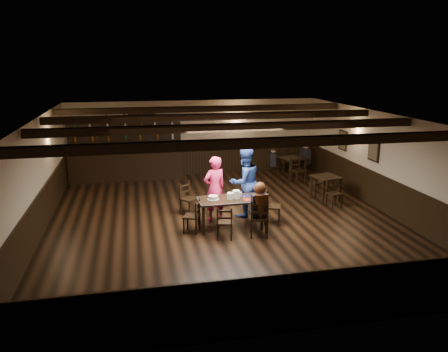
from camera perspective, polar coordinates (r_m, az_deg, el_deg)
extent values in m
plane|color=black|center=(11.49, -0.05, -5.83)|extent=(10.00, 10.00, 0.00)
cube|color=beige|center=(15.92, -3.75, 4.99)|extent=(9.00, 0.02, 2.70)
cube|color=beige|center=(6.53, 9.08, -9.76)|extent=(9.00, 0.02, 2.70)
cube|color=beige|center=(11.11, -23.41, -0.50)|extent=(0.02, 10.00, 2.70)
cube|color=beige|center=(12.77, 20.13, 1.68)|extent=(0.02, 10.00, 2.70)
cube|color=silver|center=(10.84, -0.06, 7.66)|extent=(9.00, 10.00, 0.02)
cube|color=black|center=(16.05, -3.69, 1.98)|extent=(9.00, 0.04, 1.00)
cube|color=black|center=(6.95, 8.70, -16.05)|extent=(9.00, 0.04, 1.00)
cube|color=black|center=(11.34, -22.83, -4.64)|extent=(0.04, 10.00, 1.00)
cube|color=black|center=(12.96, 19.69, -1.99)|extent=(0.04, 10.00, 1.00)
cube|color=black|center=(15.66, -10.71, 6.46)|extent=(0.90, 0.03, 1.00)
cube|color=black|center=(15.64, -10.71, 6.45)|extent=(0.80, 0.02, 0.90)
cube|color=black|center=(13.12, 18.98, 3.23)|extent=(0.03, 0.55, 0.65)
cube|color=#72664C|center=(13.11, 18.91, 3.23)|extent=(0.02, 0.45, 0.55)
cube|color=black|center=(14.76, 15.25, 4.52)|extent=(0.03, 0.55, 0.65)
cube|color=#72664C|center=(14.75, 15.18, 4.52)|extent=(0.02, 0.45, 0.55)
cube|color=black|center=(7.98, 4.36, 4.31)|extent=(8.90, 0.18, 0.18)
cube|color=black|center=(9.89, 1.13, 6.38)|extent=(8.90, 0.18, 0.18)
cube|color=black|center=(11.83, -1.06, 7.76)|extent=(8.90, 0.18, 0.18)
cube|color=black|center=(13.79, -2.64, 8.74)|extent=(8.90, 0.18, 0.18)
cube|color=black|center=(10.46, -2.70, -5.88)|extent=(0.06, 0.06, 0.71)
cube|color=black|center=(11.08, -3.32, -4.69)|extent=(0.06, 0.06, 0.71)
cube|color=black|center=(10.80, 4.97, -5.26)|extent=(0.06, 0.06, 0.71)
cube|color=black|center=(11.40, 3.95, -4.14)|extent=(0.06, 0.06, 0.71)
cube|color=black|center=(10.79, 0.77, -3.11)|extent=(1.59, 0.82, 0.04)
cube|color=#A5A8AD|center=(11.14, 0.31, -2.53)|extent=(1.58, 0.06, 0.04)
cube|color=#A5A8AD|center=(10.44, 1.27, -3.73)|extent=(1.58, 0.06, 0.04)
cube|color=#A5A8AD|center=(10.99, 4.71, -2.83)|extent=(0.04, 0.79, 0.04)
cube|color=#A5A8AD|center=(10.64, -3.29, -3.39)|extent=(0.04, 0.79, 0.04)
cube|color=black|center=(10.46, 1.00, -6.84)|extent=(0.04, 0.04, 0.38)
cube|color=black|center=(10.18, 0.97, -7.46)|extent=(0.04, 0.04, 0.38)
cube|color=black|center=(10.47, -0.75, -6.81)|extent=(0.04, 0.04, 0.38)
cube|color=black|center=(10.19, -0.84, -7.43)|extent=(0.04, 0.04, 0.38)
cube|color=black|center=(10.25, 0.10, -6.06)|extent=(0.45, 0.43, 0.04)
cube|color=black|center=(10.04, 0.07, -5.30)|extent=(0.37, 0.12, 0.40)
cube|color=black|center=(10.06, 0.07, -5.51)|extent=(0.31, 0.10, 0.04)
cube|color=black|center=(10.00, 0.07, -4.66)|extent=(0.31, 0.10, 0.04)
cube|color=black|center=(10.64, 5.50, -6.34)|extent=(0.04, 0.04, 0.44)
cube|color=black|center=(10.32, 5.67, -7.04)|extent=(0.04, 0.04, 0.44)
cube|color=black|center=(10.62, 3.49, -6.35)|extent=(0.04, 0.04, 0.44)
cube|color=black|center=(10.29, 3.59, -7.05)|extent=(0.04, 0.04, 0.44)
cube|color=black|center=(10.38, 4.59, -5.45)|extent=(0.51, 0.50, 0.04)
cube|color=black|center=(10.14, 4.69, -4.56)|extent=(0.43, 0.13, 0.46)
cube|color=black|center=(10.15, 4.68, -4.80)|extent=(0.37, 0.10, 0.05)
cube|color=black|center=(10.09, 4.70, -3.81)|extent=(0.37, 0.10, 0.05)
cube|color=black|center=(10.90, -4.76, -5.97)|extent=(0.04, 0.04, 0.39)
cube|color=black|center=(10.82, -3.20, -6.10)|extent=(0.04, 0.04, 0.39)
cube|color=black|center=(10.61, -5.27, -6.57)|extent=(0.04, 0.04, 0.39)
cube|color=black|center=(10.53, -3.67, -6.71)|extent=(0.04, 0.04, 0.39)
cube|color=black|center=(10.64, -4.25, -5.27)|extent=(0.48, 0.49, 0.04)
cube|color=black|center=(10.53, -3.47, -4.30)|extent=(0.18, 0.36, 0.41)
cube|color=black|center=(10.54, -3.46, -4.51)|extent=(0.15, 0.31, 0.05)
cube|color=black|center=(10.49, -3.48, -3.67)|extent=(0.15, 0.31, 0.05)
cube|color=black|center=(11.14, 7.16, -5.44)|extent=(0.05, 0.05, 0.43)
cube|color=black|center=(11.16, 5.40, -5.36)|extent=(0.05, 0.05, 0.43)
cube|color=black|center=(11.48, 7.24, -4.83)|extent=(0.05, 0.05, 0.43)
cube|color=black|center=(11.50, 5.53, -4.75)|extent=(0.05, 0.05, 0.43)
cube|color=black|center=(11.24, 6.37, -3.96)|extent=(0.53, 0.54, 0.04)
cube|color=black|center=(11.18, 5.53, -2.82)|extent=(0.19, 0.41, 0.45)
cube|color=black|center=(11.19, 5.52, -3.04)|extent=(0.15, 0.35, 0.05)
cube|color=black|center=(11.14, 5.54, -2.16)|extent=(0.15, 0.35, 0.05)
cube|color=black|center=(11.71, -4.53, -4.41)|extent=(0.05, 0.05, 0.41)
cube|color=black|center=(11.92, -5.69, -4.09)|extent=(0.05, 0.05, 0.41)
cube|color=black|center=(11.95, -3.41, -3.99)|extent=(0.05, 0.05, 0.41)
cube|color=black|center=(12.16, -4.57, -3.68)|extent=(0.05, 0.05, 0.41)
cube|color=black|center=(11.86, -4.57, -3.01)|extent=(0.56, 0.55, 0.04)
cube|color=black|center=(11.90, -5.17, -1.87)|extent=(0.33, 0.29, 0.43)
cube|color=black|center=(11.92, -5.17, -2.06)|extent=(0.28, 0.24, 0.05)
cube|color=black|center=(11.87, -5.19, -1.27)|extent=(0.28, 0.24, 0.05)
imported|color=#EE3076|center=(11.28, -1.24, -1.67)|extent=(0.72, 0.60, 1.71)
imported|color=navy|center=(11.58, 2.71, -0.82)|extent=(1.10, 0.99, 1.87)
cube|color=black|center=(10.48, 4.40, -4.88)|extent=(0.35, 0.35, 0.14)
cube|color=black|center=(10.28, 4.63, -3.81)|extent=(0.37, 0.22, 0.52)
cylinder|color=black|center=(10.20, 4.65, -2.53)|extent=(0.11, 0.37, 0.37)
sphere|color=#D8A384|center=(10.16, 4.67, -1.65)|extent=(0.23, 0.23, 0.23)
sphere|color=#32150B|center=(10.12, 4.73, -1.64)|extent=(0.28, 0.28, 0.28)
cone|color=#32150B|center=(10.16, 4.85, -4.17)|extent=(0.22, 0.22, 0.65)
cylinder|color=white|center=(10.75, -1.43, -3.02)|extent=(0.29, 0.29, 0.01)
cylinder|color=white|center=(10.74, -1.43, -2.78)|extent=(0.24, 0.24, 0.08)
cylinder|color=silver|center=(10.74, -1.43, -2.88)|extent=(0.25, 0.25, 0.04)
cylinder|color=white|center=(10.75, 0.84, -2.61)|extent=(0.17, 0.17, 0.16)
cylinder|color=white|center=(10.80, 1.61, -2.41)|extent=(0.17, 0.17, 0.20)
cylinder|color=#A5A8AD|center=(10.85, 0.97, -2.80)|extent=(0.05, 0.05, 0.03)
sphere|color=orange|center=(10.84, 0.97, -2.65)|extent=(0.03, 0.03, 0.03)
cylinder|color=silver|center=(10.77, 2.65, -2.82)|extent=(0.03, 0.03, 0.08)
cylinder|color=#A5A8AD|center=(10.84, 3.14, -2.66)|extent=(0.04, 0.04, 0.10)
cylinder|color=silver|center=(10.94, 2.16, -2.42)|extent=(0.07, 0.07, 0.12)
cube|color=maroon|center=(10.77, 3.33, -3.03)|extent=(0.35, 0.27, 0.00)
cube|color=#0E0F46|center=(11.03, 3.12, -2.61)|extent=(0.29, 0.20, 0.00)
cube|color=black|center=(15.58, -12.61, 1.45)|extent=(3.87, 0.60, 1.10)
cube|color=black|center=(15.46, -12.73, 3.52)|extent=(4.07, 0.70, 0.05)
cube|color=black|center=(15.73, -12.71, 3.62)|extent=(3.87, 0.10, 2.20)
cube|color=black|center=(15.59, -12.77, 4.45)|extent=(3.77, 0.22, 0.03)
cube|color=black|center=(15.53, -12.84, 5.72)|extent=(3.77, 0.22, 0.03)
cube|color=black|center=(15.48, -12.91, 7.00)|extent=(3.77, 0.22, 0.03)
cube|color=black|center=(13.25, 13.21, -0.11)|extent=(0.87, 0.87, 0.04)
cube|color=black|center=(12.94, 12.83, -2.17)|extent=(0.05, 0.05, 0.71)
cube|color=black|center=(13.41, 11.31, -1.49)|extent=(0.05, 0.05, 0.71)
cube|color=black|center=(13.30, 14.93, -1.85)|extent=(0.05, 0.05, 0.71)
cube|color=black|center=(13.75, 13.38, -1.20)|extent=(0.05, 0.05, 0.71)
cube|color=black|center=(15.60, 8.82, 2.33)|extent=(1.02, 1.02, 0.04)
cube|color=black|center=(15.22, 8.56, 0.58)|extent=(0.05, 0.05, 0.71)
cube|color=black|center=(15.74, 7.05, 1.10)|extent=(0.05, 0.05, 0.71)
cube|color=black|center=(15.64, 10.50, 0.87)|extent=(0.05, 0.05, 0.71)
cube|color=black|center=(16.14, 8.97, 1.37)|extent=(0.05, 0.05, 0.71)
cube|color=black|center=(15.43, 6.43, 2.19)|extent=(0.30, 0.38, 0.48)
sphere|color=#D8A384|center=(15.37, 6.46, 3.37)|extent=(0.18, 0.18, 0.18)
sphere|color=black|center=(15.36, 6.47, 3.47)|extent=(0.19, 0.19, 0.19)
cube|color=black|center=(15.98, 10.60, 2.60)|extent=(0.25, 0.39, 0.55)
sphere|color=#D8A384|center=(15.91, 10.66, 3.90)|extent=(0.21, 0.21, 0.21)
sphere|color=black|center=(15.90, 10.67, 4.01)|extent=(0.22, 0.22, 0.22)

